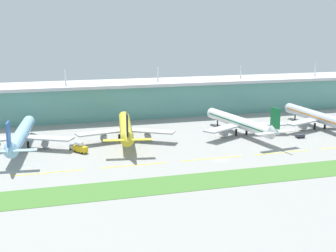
# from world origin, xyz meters

# --- Properties ---
(ground_plane) EXTENTS (600.00, 600.00, 0.00)m
(ground_plane) POSITION_xyz_m (0.00, 0.00, 0.00)
(ground_plane) COLOR gray
(terminal_building) EXTENTS (288.00, 34.00, 30.53)m
(terminal_building) POSITION_xyz_m (-0.00, 105.99, 10.97)
(terminal_building) COLOR #5B9E93
(terminal_building) RESTS_ON ground
(airliner_nearest) EXTENTS (48.48, 71.33, 18.90)m
(airliner_nearest) POSITION_xyz_m (-81.23, 42.72, 6.46)
(airliner_nearest) COLOR #9ED1EA
(airliner_nearest) RESTS_ON ground
(airliner_near_middle) EXTENTS (48.12, 65.14, 18.90)m
(airliner_near_middle) POSITION_xyz_m (-32.01, 43.70, 6.45)
(airliner_near_middle) COLOR yellow
(airliner_near_middle) RESTS_ON ground
(airliner_far_middle) EXTENTS (48.31, 66.70, 18.90)m
(airliner_far_middle) POSITION_xyz_m (27.46, 39.22, 6.45)
(airliner_far_middle) COLOR silver
(airliner_far_middle) RESTS_ON ground
(airliner_farthest) EXTENTS (48.80, 69.08, 18.90)m
(airliner_farthest) POSITION_xyz_m (75.19, 40.09, 6.45)
(airliner_farthest) COLOR #ADB2BC
(airliner_farthest) RESTS_ON ground
(taxiway_stripe_west) EXTENTS (28.00, 0.70, 0.04)m
(taxiway_stripe_west) POSITION_xyz_m (-71.00, 2.49, 0.02)
(taxiway_stripe_west) COLOR yellow
(taxiway_stripe_west) RESTS_ON ground
(taxiway_stripe_mid_west) EXTENTS (28.00, 0.70, 0.04)m
(taxiway_stripe_mid_west) POSITION_xyz_m (-37.00, 2.49, 0.02)
(taxiway_stripe_mid_west) COLOR yellow
(taxiway_stripe_mid_west) RESTS_ON ground
(taxiway_stripe_centre) EXTENTS (28.00, 0.70, 0.04)m
(taxiway_stripe_centre) POSITION_xyz_m (-3.00, 2.49, 0.02)
(taxiway_stripe_centre) COLOR yellow
(taxiway_stripe_centre) RESTS_ON ground
(taxiway_stripe_mid_east) EXTENTS (28.00, 0.70, 0.04)m
(taxiway_stripe_mid_east) POSITION_xyz_m (31.00, 2.49, 0.02)
(taxiway_stripe_mid_east) COLOR yellow
(taxiway_stripe_mid_east) RESTS_ON ground
(grass_verge) EXTENTS (300.00, 18.00, 0.10)m
(grass_verge) POSITION_xyz_m (0.00, -23.52, 0.05)
(grass_verge) COLOR #477A33
(grass_verge) RESTS_ON ground
(fuel_truck) EXTENTS (6.33, 7.35, 4.95)m
(fuel_truck) POSITION_xyz_m (-55.83, 28.26, 2.26)
(fuel_truck) COLOR gold
(fuel_truck) RESTS_ON ground
(baggage_cart) EXTENTS (4.01, 3.08, 2.48)m
(baggage_cart) POSITION_xyz_m (-58.29, 33.79, 1.26)
(baggage_cart) COLOR silver
(baggage_cart) RESTS_ON ground
(pushback_tug) EXTENTS (4.43, 2.56, 1.85)m
(pushback_tug) POSITION_xyz_m (53.89, 24.30, 1.10)
(pushback_tug) COLOR #333842
(pushback_tug) RESTS_ON ground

